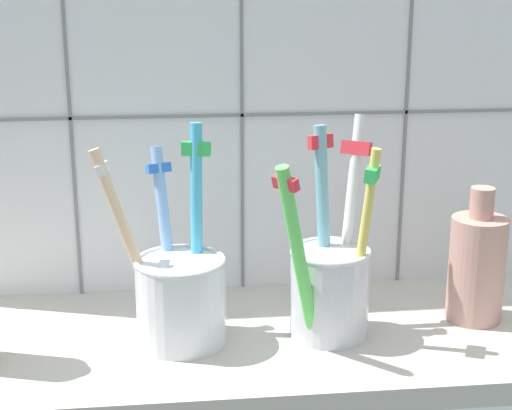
{
  "coord_description": "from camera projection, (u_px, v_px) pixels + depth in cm",
  "views": [
    {
      "loc": [
        -7.07,
        -63.29,
        32.38
      ],
      "look_at": [
        0.0,
        -0.86,
        13.99
      ],
      "focal_mm": 55.67,
      "sensor_mm": 36.0,
      "label": 1
    }
  ],
  "objects": [
    {
      "name": "toothbrush_cup_left",
      "position": [
        180.0,
        292.0,
        0.67
      ],
      "size": [
        11.01,
        9.13,
        18.51
      ],
      "color": "white",
      "rests_on": "counter_slab"
    },
    {
      "name": "toothbrush_cup_right",
      "position": [
        330.0,
        281.0,
        0.68
      ],
      "size": [
        9.83,
        10.3,
        18.78
      ],
      "color": "silver",
      "rests_on": "counter_slab"
    },
    {
      "name": "ceramic_vase",
      "position": [
        477.0,
        266.0,
        0.71
      ],
      "size": [
        5.02,
        5.02,
        12.4
      ],
      "color": "tan",
      "rests_on": "counter_slab"
    },
    {
      "name": "tile_wall_back",
      "position": [
        241.0,
        82.0,
        0.75
      ],
      "size": [
        64.0,
        2.2,
        45.0
      ],
      "color": "white",
      "rests_on": "ground"
    },
    {
      "name": "counter_slab",
      "position": [
        255.0,
        343.0,
        0.7
      ],
      "size": [
        64.0,
        22.0,
        2.0
      ],
      "primitive_type": "cube",
      "color": "#BCB7AD",
      "rests_on": "ground"
    }
  ]
}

